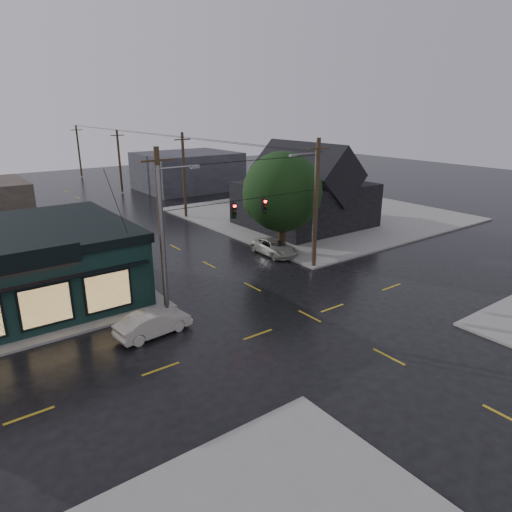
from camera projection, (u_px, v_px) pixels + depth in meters
ground_plane at (309, 316)px, 28.20m from camera, size 160.00×160.00×0.00m
sidewalk_ne at (318, 214)px, 54.76m from camera, size 28.00×28.00×0.15m
ne_building at (305, 184)px, 48.26m from camera, size 12.60×11.60×8.75m
corner_tree at (283, 192)px, 39.00m from camera, size 6.87×6.87×8.68m
utility_pole_nw at (167, 307)px, 29.47m from camera, size 2.00×0.32×10.15m
utility_pole_ne at (314, 267)px, 36.84m from camera, size 2.00×0.32×10.15m
utility_pole_far_a at (186, 217)px, 53.23m from camera, size 2.00×0.32×9.65m
utility_pole_far_b at (122, 193)px, 68.48m from camera, size 2.00×0.32×9.15m
utility_pole_far_c at (82, 177)px, 83.73m from camera, size 2.00×0.32×9.15m
span_signal_assembly at (249, 208)px, 31.43m from camera, size 13.00×0.48×1.23m
streetlight_nw at (167, 312)px, 28.77m from camera, size 5.40×0.30×9.15m
streetlight_ne at (312, 263)px, 37.66m from camera, size 5.40×0.30×9.15m
bg_building_east at (187, 171)px, 70.70m from camera, size 14.00×12.00×5.60m
sedan_cream at (153, 323)px, 25.73m from camera, size 4.49×1.97×1.43m
suv_silver at (274, 247)px, 39.73m from camera, size 2.42×4.91×1.34m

